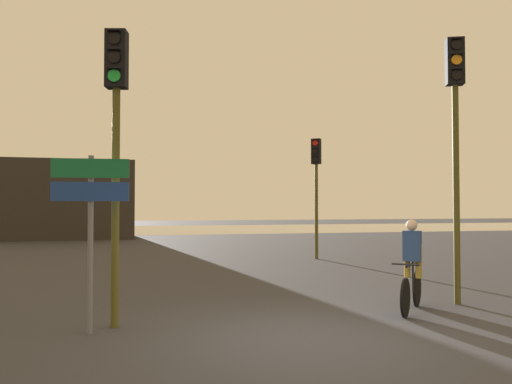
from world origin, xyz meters
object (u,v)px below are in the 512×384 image
object	(u,v)px
direction_sign_post	(90,210)
cyclist	(412,265)
traffic_light_far_right	(316,175)
traffic_light_near_left	(116,121)
traffic_light_near_right	(456,121)
distant_building	(41,200)

from	to	relation	value
direction_sign_post	cyclist	size ratio (longest dim) A/B	1.60
traffic_light_far_right	cyclist	xyz separation A→B (m)	(-1.51, -8.71, -2.15)
traffic_light_near_left	traffic_light_far_right	distance (m)	10.90
traffic_light_near_left	traffic_light_far_right	xyz separation A→B (m)	(6.58, 8.69, -0.21)
traffic_light_near_right	direction_sign_post	size ratio (longest dim) A/B	1.96
traffic_light_far_right	direction_sign_post	bearing A→B (deg)	88.22
direction_sign_post	cyclist	world-z (taller)	direction_sign_post
distant_building	traffic_light_near_left	size ratio (longest dim) A/B	2.28
distant_building	direction_sign_post	world-z (taller)	distant_building
traffic_light_near_left	direction_sign_post	bearing A→B (deg)	57.72
cyclist	traffic_light_near_right	bearing A→B (deg)	-121.04
traffic_light_near_left	traffic_light_near_right	size ratio (longest dim) A/B	0.90
traffic_light_near_right	direction_sign_post	bearing A→B (deg)	27.26
traffic_light_near_right	distant_building	bearing A→B (deg)	-42.14
traffic_light_far_right	cyclist	bearing A→B (deg)	115.91
traffic_light_near_right	traffic_light_far_right	distance (m)	8.37
traffic_light_near_right	direction_sign_post	world-z (taller)	traffic_light_near_right
distant_building	traffic_light_near_right	world-z (taller)	traffic_light_near_right
traffic_light_far_right	direction_sign_post	world-z (taller)	traffic_light_far_right
distant_building	direction_sign_post	size ratio (longest dim) A/B	4.02
direction_sign_post	cyclist	xyz separation A→B (m)	(5.42, 0.31, -0.97)
distant_building	traffic_light_near_left	xyz separation A→B (m)	(4.86, -22.72, 0.94)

